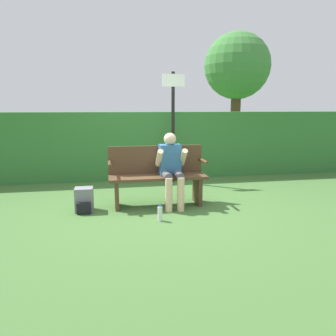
# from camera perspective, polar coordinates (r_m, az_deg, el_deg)

# --- Properties ---
(ground_plane) EXTENTS (40.00, 40.00, 0.00)m
(ground_plane) POSITION_cam_1_polar(r_m,az_deg,el_deg) (5.41, -1.76, -6.49)
(ground_plane) COLOR #426B33
(hedge_back) EXTENTS (12.00, 0.36, 1.48)m
(hedge_back) POSITION_cam_1_polar(r_m,az_deg,el_deg) (7.33, -4.33, 3.90)
(hedge_back) COLOR #337033
(hedge_back) RESTS_ON ground
(park_bench) EXTENTS (1.57, 0.46, 0.96)m
(park_bench) POSITION_cam_1_polar(r_m,az_deg,el_deg) (5.36, -1.90, -1.26)
(park_bench) COLOR #513823
(park_bench) RESTS_ON ground
(person_seated) EXTENTS (0.48, 0.57, 1.18)m
(person_seated) POSITION_cam_1_polar(r_m,az_deg,el_deg) (5.23, 0.57, 0.40)
(person_seated) COLOR #336699
(person_seated) RESTS_ON ground
(backpack) EXTENTS (0.27, 0.32, 0.37)m
(backpack) POSITION_cam_1_polar(r_m,az_deg,el_deg) (5.22, -14.39, -5.47)
(backpack) COLOR slate
(backpack) RESTS_ON ground
(water_bottle) EXTENTS (0.07, 0.07, 0.23)m
(water_bottle) POSITION_cam_1_polar(r_m,az_deg,el_deg) (4.66, -1.40, -7.96)
(water_bottle) COLOR white
(water_bottle) RESTS_ON ground
(signpost) EXTENTS (0.46, 0.09, 2.30)m
(signpost) POSITION_cam_1_polar(r_m,az_deg,el_deg) (6.89, 0.89, 8.53)
(signpost) COLOR black
(signpost) RESTS_ON ground
(parked_car) EXTENTS (4.36, 2.83, 1.24)m
(parked_car) POSITION_cam_1_polar(r_m,az_deg,el_deg) (15.33, -20.90, 6.13)
(parked_car) COLOR black
(parked_car) RESTS_ON ground
(tree) EXTENTS (2.16, 2.16, 4.00)m
(tree) POSITION_cam_1_polar(r_m,az_deg,el_deg) (11.45, 11.94, 16.79)
(tree) COLOR #4C3823
(tree) RESTS_ON ground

